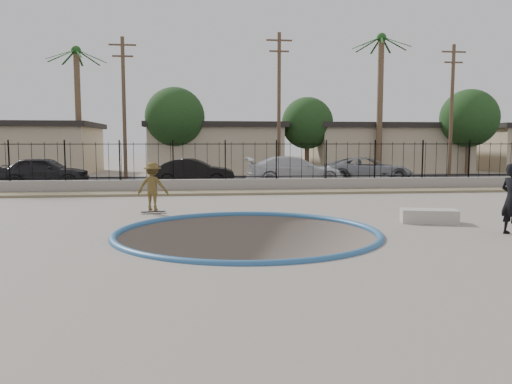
{
  "coord_description": "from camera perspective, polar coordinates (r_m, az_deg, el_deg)",
  "views": [
    {
      "loc": [
        -1.21,
        -13.89,
        2.39
      ],
      "look_at": [
        0.57,
        2.0,
        0.79
      ],
      "focal_mm": 35.0,
      "sensor_mm": 36.0,
      "label": 1
    }
  ],
  "objects": [
    {
      "name": "ground",
      "position": [
        26.16,
        -3.68,
        -1.96
      ],
      "size": [
        120.0,
        120.0,
        2.2
      ],
      "primitive_type": "cube",
      "color": "slate",
      "rests_on": "ground"
    },
    {
      "name": "bowl_pit",
      "position": [
        13.17,
        -1.01,
        -4.74
      ],
      "size": [
        6.84,
        6.84,
        1.8
      ],
      "primitive_type": null,
      "color": "#4F453D",
      "rests_on": "ground"
    },
    {
      "name": "coping_ring",
      "position": [
        13.17,
        -1.01,
        -4.74
      ],
      "size": [
        7.04,
        7.04,
        0.2
      ],
      "primitive_type": "torus",
      "color": "#2A598A",
      "rests_on": "ground"
    },
    {
      "name": "rock_strip",
      "position": [
        23.24,
        -3.37,
        -0.06
      ],
      "size": [
        42.0,
        1.6,
        0.11
      ],
      "primitive_type": "cube",
      "color": "#897B5A",
      "rests_on": "ground"
    },
    {
      "name": "retaining_wall",
      "position": [
        24.32,
        -3.51,
        0.77
      ],
      "size": [
        42.0,
        0.45,
        0.6
      ],
      "primitive_type": "cube",
      "color": "gray",
      "rests_on": "ground"
    },
    {
      "name": "fence",
      "position": [
        24.24,
        -3.53,
        3.6
      ],
      "size": [
        40.0,
        0.04,
        1.8
      ],
      "color": "black",
      "rests_on": "retaining_wall"
    },
    {
      "name": "street",
      "position": [
        31.01,
        -4.14,
        1.31
      ],
      "size": [
        90.0,
        8.0,
        0.04
      ],
      "primitive_type": "cube",
      "color": "black",
      "rests_on": "ground"
    },
    {
      "name": "house_west",
      "position": [
        42.68,
        -25.33,
        4.61
      ],
      "size": [
        11.6,
        8.6,
        3.9
      ],
      "color": "#C1AF89",
      "rests_on": "ground"
    },
    {
      "name": "house_center",
      "position": [
        40.42,
        -4.7,
        5.11
      ],
      "size": [
        10.6,
        8.6,
        3.9
      ],
      "color": "#C1AF89",
      "rests_on": "ground"
    },
    {
      "name": "house_east",
      "position": [
        43.17,
        14.29,
        4.99
      ],
      "size": [
        12.6,
        8.6,
        3.9
      ],
      "color": "#C1AF89",
      "rests_on": "ground"
    },
    {
      "name": "palm_mid",
      "position": [
        39.14,
        -19.76,
        11.69
      ],
      "size": [
        2.3,
        2.3,
        9.3
      ],
      "color": "brown",
      "rests_on": "ground"
    },
    {
      "name": "palm_right",
      "position": [
        38.57,
        14.06,
        12.9
      ],
      "size": [
        2.3,
        2.3,
        10.3
      ],
      "color": "brown",
      "rests_on": "ground"
    },
    {
      "name": "utility_pole_left",
      "position": [
        33.32,
        -14.85,
        9.51
      ],
      "size": [
        1.7,
        0.24,
        9.0
      ],
      "color": "#473323",
      "rests_on": "ground"
    },
    {
      "name": "utility_pole_mid",
      "position": [
        33.4,
        2.64,
        10.11
      ],
      "size": [
        1.7,
        0.24,
        9.5
      ],
      "color": "#473323",
      "rests_on": "ground"
    },
    {
      "name": "utility_pole_right",
      "position": [
        37.2,
        21.45,
        8.89
      ],
      "size": [
        1.7,
        0.24,
        9.0
      ],
      "color": "#473323",
      "rests_on": "ground"
    },
    {
      "name": "street_tree_left",
      "position": [
        36.98,
        -9.26,
        8.43
      ],
      "size": [
        4.32,
        4.32,
        6.36
      ],
      "color": "#473323",
      "rests_on": "ground"
    },
    {
      "name": "street_tree_mid",
      "position": [
        38.8,
        5.88,
        7.82
      ],
      "size": [
        3.96,
        3.96,
        5.83
      ],
      "color": "#473323",
      "rests_on": "ground"
    },
    {
      "name": "street_tree_right",
      "position": [
        41.23,
        23.19,
        7.76
      ],
      "size": [
        4.32,
        4.32,
        6.36
      ],
      "color": "#473323",
      "rests_on": "ground"
    },
    {
      "name": "skater",
      "position": [
        17.04,
        -11.71,
        0.3
      ],
      "size": [
        1.16,
        0.81,
        1.63
      ],
      "primitive_type": "imported",
      "rotation": [
        0.0,
        0.0,
        2.94
      ],
      "color": "olive",
      "rests_on": "ground"
    },
    {
      "name": "skateboard",
      "position": [
        17.13,
        -11.66,
        -2.23
      ],
      "size": [
        0.83,
        0.35,
        0.07
      ],
      "rotation": [
        0.0,
        0.0,
        0.19
      ],
      "color": "black",
      "rests_on": "ground"
    },
    {
      "name": "videographer",
      "position": [
        14.44,
        27.24,
        -0.73
      ],
      "size": [
        0.59,
        0.76,
        1.86
      ],
      "primitive_type": "imported",
      "rotation": [
        0.0,
        0.0,
        1.8
      ],
      "color": "black",
      "rests_on": "ground"
    },
    {
      "name": "concrete_ledge",
      "position": [
        15.72,
        19.16,
        -2.61
      ],
      "size": [
        1.73,
        1.09,
        0.4
      ],
      "primitive_type": "cube",
      "rotation": [
        0.0,
        0.0,
        -0.26
      ],
      "color": "#ADA69A",
      "rests_on": "ground"
    },
    {
      "name": "car_a",
      "position": [
        29.38,
        -23.0,
        2.2
      ],
      "size": [
        4.68,
        2.02,
        1.57
      ],
      "primitive_type": "imported",
      "rotation": [
        0.0,
        0.0,
        1.54
      ],
      "color": "black",
      "rests_on": "street"
    },
    {
      "name": "car_b",
      "position": [
        27.35,
        -7.11,
        2.26
      ],
      "size": [
        4.52,
        1.88,
        1.45
      ],
      "primitive_type": "imported",
      "rotation": [
        0.0,
        0.0,
        1.49
      ],
      "color": "black",
      "rests_on": "street"
    },
    {
      "name": "car_c",
      "position": [
        27.83,
        4.44,
        2.47
      ],
      "size": [
        5.42,
        2.22,
        1.57
      ],
      "primitive_type": "imported",
      "rotation": [
        0.0,
        0.0,
        1.57
      ],
      "color": "silver",
      "rests_on": "street"
    },
    {
      "name": "car_d",
      "position": [
        30.61,
        12.65,
        2.54
      ],
      "size": [
        5.38,
        2.71,
        1.46
      ],
      "primitive_type": "imported",
      "rotation": [
        0.0,
        0.0,
        1.51
      ],
      "color": "gray",
      "rests_on": "street"
    }
  ]
}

